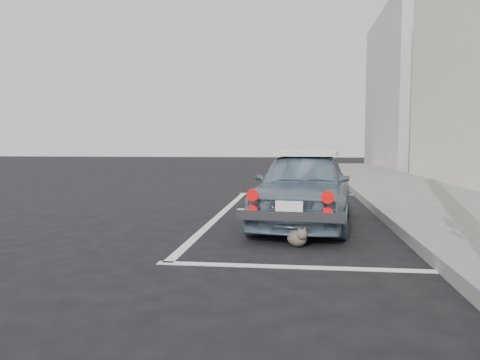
% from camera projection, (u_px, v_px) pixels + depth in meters
% --- Properties ---
extents(ground, '(80.00, 80.00, 0.00)m').
position_uv_depth(ground, '(257.00, 255.00, 5.26)').
color(ground, black).
rests_on(ground, ground).
extents(building_far, '(3.50, 10.00, 8.00)m').
position_uv_depth(building_far, '(414.00, 90.00, 23.97)').
color(building_far, '#BCB3AA').
rests_on(building_far, ground).
extents(pline_rear, '(3.00, 0.12, 0.01)m').
position_uv_depth(pline_rear, '(302.00, 267.00, 4.70)').
color(pline_rear, silver).
rests_on(pline_rear, ground).
extents(pline_front, '(3.00, 0.12, 0.01)m').
position_uv_depth(pline_front, '(300.00, 194.00, 11.63)').
color(pline_front, silver).
rests_on(pline_front, ground).
extents(pline_side, '(0.12, 7.00, 0.01)m').
position_uv_depth(pline_side, '(222.00, 214.00, 8.34)').
color(pline_side, silver).
rests_on(pline_side, ground).
extents(retro_coupe, '(1.76, 3.54, 1.16)m').
position_uv_depth(retro_coupe, '(304.00, 187.00, 7.22)').
color(retro_coupe, slate).
rests_on(retro_coupe, ground).
extents(cat, '(0.33, 0.46, 0.26)m').
position_uv_depth(cat, '(297.00, 237.00, 5.67)').
color(cat, '#66584E').
rests_on(cat, ground).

